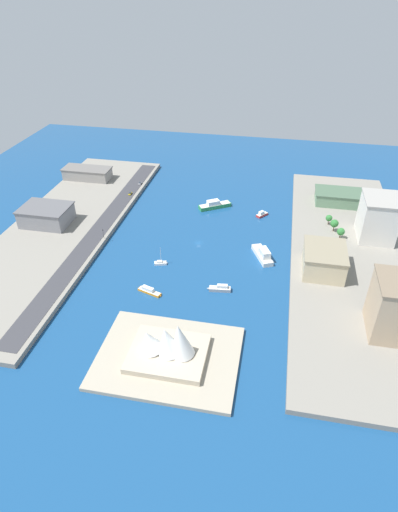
{
  "coord_description": "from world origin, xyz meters",
  "views": [
    {
      "loc": [
        -46.12,
        230.82,
        148.27
      ],
      "look_at": [
        -4.06,
        19.09,
        2.77
      ],
      "focal_mm": 29.85,
      "sensor_mm": 36.0,
      "label": 1
    }
  ],
  "objects_px": {
    "water_taxi_orange": "(149,291)",
    "tugboat_red": "(262,214)",
    "apartment_midrise_tan": "(398,307)",
    "sedan_silver": "(140,183)",
    "taxi_yellow_cab": "(130,193)",
    "hotel_broad_white": "(378,218)",
    "traffic_light_waterfront": "(103,232)",
    "ferry_green_doubledeck": "(215,205)",
    "warehouse_low_gray": "(46,215)",
    "carpark_squat_concrete": "(87,173)",
    "yacht_sleek_gray": "(220,288)",
    "opera_landmark": "(168,345)",
    "office_block_beige": "(324,260)",
    "ferry_white_commuter": "(263,254)",
    "sailboat_small_white": "(161,263)",
    "terminal_long_green": "(344,198)"
  },
  "relations": [
    {
      "from": "water_taxi_orange",
      "to": "tugboat_red",
      "type": "bearing_deg",
      "value": -118.36
    },
    {
      "from": "apartment_midrise_tan",
      "to": "sedan_silver",
      "type": "distance_m",
      "value": 220.9
    },
    {
      "from": "sedan_silver",
      "to": "taxi_yellow_cab",
      "type": "distance_m",
      "value": 19.87
    },
    {
      "from": "water_taxi_orange",
      "to": "taxi_yellow_cab",
      "type": "relative_size",
      "value": 3.16
    },
    {
      "from": "hotel_broad_white",
      "to": "traffic_light_waterfront",
      "type": "relative_size",
      "value": 4.3
    },
    {
      "from": "ferry_green_doubledeck",
      "to": "warehouse_low_gray",
      "type": "bearing_deg",
      "value": 24.95
    },
    {
      "from": "hotel_broad_white",
      "to": "carpark_squat_concrete",
      "type": "bearing_deg",
      "value": -13.07
    },
    {
      "from": "hotel_broad_white",
      "to": "traffic_light_waterfront",
      "type": "height_order",
      "value": "hotel_broad_white"
    },
    {
      "from": "yacht_sleek_gray",
      "to": "traffic_light_waterfront",
      "type": "xyz_separation_m",
      "value": [
        82.23,
        -35.66,
        5.87
      ]
    },
    {
      "from": "hotel_broad_white",
      "to": "opera_landmark",
      "type": "xyz_separation_m",
      "value": [
        105.83,
        126.07,
        -8.25
      ]
    },
    {
      "from": "water_taxi_orange",
      "to": "office_block_beige",
      "type": "height_order",
      "value": "office_block_beige"
    },
    {
      "from": "hotel_broad_white",
      "to": "taxi_yellow_cab",
      "type": "height_order",
      "value": "hotel_broad_white"
    },
    {
      "from": "ferry_white_commuter",
      "to": "apartment_midrise_tan",
      "type": "bearing_deg",
      "value": 139.8
    },
    {
      "from": "sailboat_small_white",
      "to": "traffic_light_waterfront",
      "type": "bearing_deg",
      "value": -21.95
    },
    {
      "from": "sailboat_small_white",
      "to": "ferry_green_doubledeck",
      "type": "distance_m",
      "value": 81.81
    },
    {
      "from": "sedan_silver",
      "to": "opera_landmark",
      "type": "height_order",
      "value": "opera_landmark"
    },
    {
      "from": "ferry_white_commuter",
      "to": "carpark_squat_concrete",
      "type": "bearing_deg",
      "value": -29.54
    },
    {
      "from": "ferry_green_doubledeck",
      "to": "terminal_long_green",
      "type": "height_order",
      "value": "terminal_long_green"
    },
    {
      "from": "apartment_midrise_tan",
      "to": "opera_landmark",
      "type": "xyz_separation_m",
      "value": [
        101.75,
        36.04,
        -8.98
      ]
    },
    {
      "from": "terminal_long_green",
      "to": "sedan_silver",
      "type": "distance_m",
      "value": 159.93
    },
    {
      "from": "water_taxi_orange",
      "to": "hotel_broad_white",
      "type": "relative_size",
      "value": 0.53
    },
    {
      "from": "sailboat_small_white",
      "to": "terminal_long_green",
      "type": "bearing_deg",
      "value": -138.98
    },
    {
      "from": "taxi_yellow_cab",
      "to": "sailboat_small_white",
      "type": "bearing_deg",
      "value": 119.81
    },
    {
      "from": "carpark_squat_concrete",
      "to": "terminal_long_green",
      "type": "relative_size",
      "value": 0.92
    },
    {
      "from": "apartment_midrise_tan",
      "to": "traffic_light_waterfront",
      "type": "bearing_deg",
      "value": -17.71
    },
    {
      "from": "warehouse_low_gray",
      "to": "traffic_light_waterfront",
      "type": "bearing_deg",
      "value": 165.9
    },
    {
      "from": "tugboat_red",
      "to": "ferry_white_commuter",
      "type": "height_order",
      "value": "ferry_white_commuter"
    },
    {
      "from": "ferry_white_commuter",
      "to": "sedan_silver",
      "type": "distance_m",
      "value": 134.77
    },
    {
      "from": "sailboat_small_white",
      "to": "taxi_yellow_cab",
      "type": "height_order",
      "value": "sailboat_small_white"
    },
    {
      "from": "tugboat_red",
      "to": "sailboat_small_white",
      "type": "relative_size",
      "value": 0.82
    },
    {
      "from": "hotel_broad_white",
      "to": "office_block_beige",
      "type": "height_order",
      "value": "hotel_broad_white"
    },
    {
      "from": "sailboat_small_white",
      "to": "apartment_midrise_tan",
      "type": "bearing_deg",
      "value": 163.8
    },
    {
      "from": "terminal_long_green",
      "to": "opera_landmark",
      "type": "bearing_deg",
      "value": 62.25
    },
    {
      "from": "hotel_broad_white",
      "to": "opera_landmark",
      "type": "relative_size",
      "value": 0.8
    },
    {
      "from": "yacht_sleek_gray",
      "to": "tugboat_red",
      "type": "xyz_separation_m",
      "value": [
        -16.6,
        -91.62,
        -0.08
      ]
    },
    {
      "from": "sailboat_small_white",
      "to": "ferry_green_doubledeck",
      "type": "height_order",
      "value": "sailboat_small_white"
    },
    {
      "from": "yacht_sleek_gray",
      "to": "office_block_beige",
      "type": "relative_size",
      "value": 0.47
    },
    {
      "from": "tugboat_red",
      "to": "traffic_light_waterfront",
      "type": "xyz_separation_m",
      "value": [
        98.82,
        55.96,
        5.95
      ]
    },
    {
      "from": "ferry_white_commuter",
      "to": "hotel_broad_white",
      "type": "xyz_separation_m",
      "value": [
        -69.56,
        -34.69,
        14.27
      ]
    },
    {
      "from": "ferry_white_commuter",
      "to": "taxi_yellow_cab",
      "type": "bearing_deg",
      "value": -30.7
    },
    {
      "from": "sailboat_small_white",
      "to": "apartment_midrise_tan",
      "type": "distance_m",
      "value": 131.77
    },
    {
      "from": "yacht_sleek_gray",
      "to": "opera_landmark",
      "type": "relative_size",
      "value": 0.39
    },
    {
      "from": "tugboat_red",
      "to": "ferry_green_doubledeck",
      "type": "xyz_separation_m",
      "value": [
        35.69,
        -5.98,
        0.87
      ]
    },
    {
      "from": "sailboat_small_white",
      "to": "sedan_silver",
      "type": "relative_size",
      "value": 2.76
    },
    {
      "from": "sailboat_small_white",
      "to": "traffic_light_waterfront",
      "type": "distance_m",
      "value": 46.86
    },
    {
      "from": "tugboat_red",
      "to": "ferry_green_doubledeck",
      "type": "height_order",
      "value": "ferry_green_doubledeck"
    },
    {
      "from": "ferry_white_commuter",
      "to": "carpark_squat_concrete",
      "type": "xyz_separation_m",
      "value": [
        152.07,
        -86.16,
        4.91
      ]
    },
    {
      "from": "yacht_sleek_gray",
      "to": "apartment_midrise_tan",
      "type": "height_order",
      "value": "apartment_midrise_tan"
    },
    {
      "from": "apartment_midrise_tan",
      "to": "taxi_yellow_cab",
      "type": "bearing_deg",
      "value": -34.56
    },
    {
      "from": "ferry_white_commuter",
      "to": "apartment_midrise_tan",
      "type": "relative_size",
      "value": 0.82
    }
  ]
}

